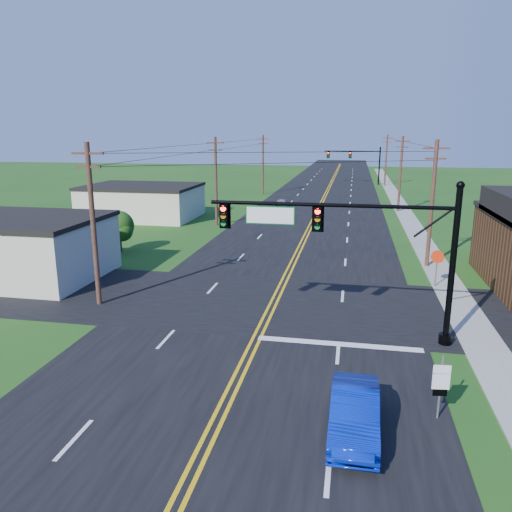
% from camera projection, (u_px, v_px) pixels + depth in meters
% --- Properties ---
extents(ground, '(260.00, 260.00, 0.00)m').
position_uv_depth(ground, '(213.00, 419.00, 16.97)').
color(ground, '#184714').
rests_on(ground, ground).
extents(road_main, '(16.00, 220.00, 0.04)m').
position_uv_depth(road_main, '(318.00, 207.00, 64.58)').
color(road_main, black).
rests_on(road_main, ground).
extents(road_cross, '(70.00, 10.00, 0.04)m').
position_uv_depth(road_cross, '(271.00, 303.00, 28.39)').
color(road_cross, black).
rests_on(road_cross, ground).
extents(sidewalk, '(2.00, 160.00, 0.08)m').
position_uv_depth(sidewalk, '(411.00, 223.00, 53.10)').
color(sidewalk, gray).
rests_on(sidewalk, ground).
extents(signal_mast_main, '(11.30, 0.60, 7.48)m').
position_uv_depth(signal_mast_main, '(351.00, 240.00, 22.63)').
color(signal_mast_main, black).
rests_on(signal_mast_main, ground).
extents(signal_mast_far, '(10.98, 0.60, 7.48)m').
position_uv_depth(signal_mast_far, '(355.00, 159.00, 91.22)').
color(signal_mast_far, black).
rests_on(signal_mast_far, ground).
extents(cream_bldg_near, '(10.20, 8.20, 4.10)m').
position_uv_depth(cream_bldg_near, '(22.00, 248.00, 32.96)').
color(cream_bldg_near, beige).
rests_on(cream_bldg_near, ground).
extents(cream_bldg_far, '(12.20, 9.20, 3.70)m').
position_uv_depth(cream_bldg_far, '(142.00, 201.00, 56.23)').
color(cream_bldg_far, beige).
rests_on(cream_bldg_far, ground).
extents(utility_pole_left_a, '(1.80, 0.28, 9.00)m').
position_uv_depth(utility_pole_left_a, '(93.00, 222.00, 27.11)').
color(utility_pole_left_a, '#39221A').
rests_on(utility_pole_left_a, ground).
extents(utility_pole_left_b, '(1.80, 0.28, 9.00)m').
position_uv_depth(utility_pole_left_b, '(216.00, 180.00, 50.91)').
color(utility_pole_left_b, '#39221A').
rests_on(utility_pole_left_b, ground).
extents(utility_pole_left_c, '(1.80, 0.28, 9.00)m').
position_uv_depth(utility_pole_left_c, '(263.00, 163.00, 76.62)').
color(utility_pole_left_c, '#39221A').
rests_on(utility_pole_left_c, ground).
extents(utility_pole_right_a, '(1.80, 0.28, 9.00)m').
position_uv_depth(utility_pole_right_a, '(432.00, 202.00, 34.96)').
color(utility_pole_right_a, '#39221A').
rests_on(utility_pole_right_a, ground).
extents(utility_pole_right_b, '(1.80, 0.28, 9.00)m').
position_uv_depth(utility_pole_right_b, '(400.00, 173.00, 59.71)').
color(utility_pole_right_b, '#39221A').
rests_on(utility_pole_right_b, ground).
extents(utility_pole_right_c, '(1.80, 0.28, 9.00)m').
position_uv_depth(utility_pole_right_c, '(386.00, 159.00, 88.28)').
color(utility_pole_right_c, '#39221A').
rests_on(utility_pole_right_c, ground).
extents(tree_right_back, '(3.00, 3.00, 4.10)m').
position_uv_depth(tree_right_back, '(507.00, 225.00, 38.13)').
color(tree_right_back, '#39221A').
rests_on(tree_right_back, ground).
extents(tree_left, '(2.40, 2.40, 3.37)m').
position_uv_depth(tree_left, '(119.00, 226.00, 39.99)').
color(tree_left, '#39221A').
rests_on(tree_left, ground).
extents(blue_car, '(1.57, 4.40, 1.44)m').
position_uv_depth(blue_car, '(354.00, 414.00, 15.98)').
color(blue_car, '#0823B4').
rests_on(blue_car, ground).
extents(distant_car, '(1.80, 4.03, 1.35)m').
position_uv_depth(distant_car, '(282.00, 204.00, 62.36)').
color(distant_car, '#AEAEB3').
rests_on(distant_car, ground).
extents(route_sign, '(0.58, 0.12, 2.33)m').
position_uv_depth(route_sign, '(441.00, 383.00, 16.65)').
color(route_sign, slate).
rests_on(route_sign, ground).
extents(stop_sign, '(0.84, 0.27, 2.41)m').
position_uv_depth(stop_sign, '(437.00, 261.00, 30.93)').
color(stop_sign, slate).
rests_on(stop_sign, ground).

